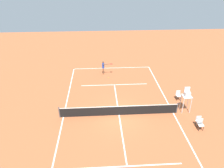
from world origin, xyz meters
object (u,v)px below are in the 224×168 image
(tennis_ball, at_px, (108,77))
(courtside_chair_far, at_px, (199,121))
(courtside_chair_near, at_px, (200,124))
(player_serving, at_px, (104,66))
(umpire_chair, at_px, (187,96))
(courtside_chair_mid, at_px, (178,95))

(tennis_ball, bearing_deg, courtside_chair_far, 126.21)
(courtside_chair_near, xyz_separation_m, courtside_chair_far, (-0.01, -0.35, 0.00))
(courtside_chair_far, bearing_deg, player_serving, -54.77)
(tennis_ball, height_order, umpire_chair, umpire_chair)
(player_serving, xyz_separation_m, courtside_chair_near, (-7.56, 11.07, -0.51))
(courtside_chair_mid, height_order, courtside_chair_far, same)
(courtside_chair_mid, xyz_separation_m, courtside_chair_far, (-0.28, 4.28, 0.00))
(player_serving, relative_size, courtside_chair_near, 1.85)
(player_serving, bearing_deg, tennis_ball, 22.05)
(tennis_ball, xyz_separation_m, courtside_chair_near, (-7.05, 10.00, 0.50))
(umpire_chair, bearing_deg, tennis_ball, -47.45)
(courtside_chair_mid, bearing_deg, umpire_chair, 88.65)
(courtside_chair_mid, bearing_deg, courtside_chair_far, 93.77)
(courtside_chair_near, bearing_deg, courtside_chair_far, -91.94)
(player_serving, height_order, tennis_ball, player_serving)
(umpire_chair, distance_m, courtside_chair_near, 2.88)
(player_serving, bearing_deg, umpire_chair, 37.48)
(umpire_chair, relative_size, courtside_chair_near, 2.54)
(player_serving, xyz_separation_m, courtside_chair_far, (-7.57, 10.72, -0.51))
(tennis_ball, relative_size, courtside_chair_near, 0.07)
(player_serving, bearing_deg, courtside_chair_mid, 45.27)
(player_serving, distance_m, courtside_chair_far, 13.14)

